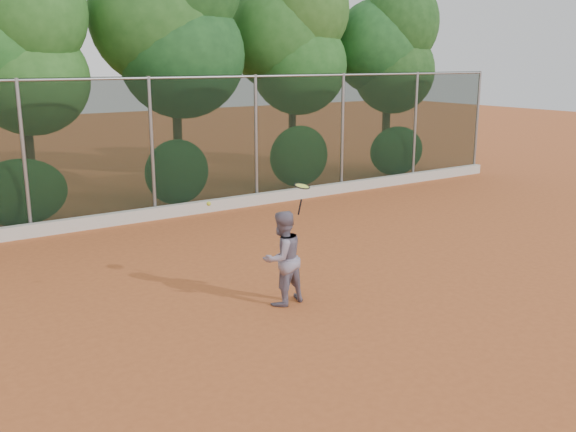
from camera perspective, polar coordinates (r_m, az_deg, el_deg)
ground at (r=10.69m, az=3.03°, el=-7.59°), size 80.00×80.00×0.00m
concrete_curb at (r=16.36m, az=-11.48°, el=0.27°), size 24.00×0.20×0.30m
tennis_player at (r=10.33m, az=-0.52°, el=-3.77°), size 0.84×0.70×1.55m
chainlink_fence at (r=16.22m, az=-12.01°, el=6.27°), size 24.09×0.09×3.50m
foliage_backdrop at (r=17.78m, az=-16.63°, el=14.86°), size 23.70×3.63×7.55m
tennis_racket at (r=10.15m, az=1.24°, el=2.45°), size 0.34×0.34×0.52m
tennis_ball_in_flight at (r=9.49m, az=-7.06°, el=1.10°), size 0.07×0.07×0.07m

